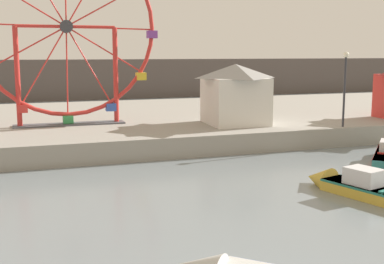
{
  "coord_description": "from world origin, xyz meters",
  "views": [
    {
      "loc": [
        -6.73,
        -3.88,
        5.14
      ],
      "look_at": [
        -0.83,
        12.89,
        2.33
      ],
      "focal_mm": 47.02,
      "sensor_mm": 36.0,
      "label": 1
    }
  ],
  "objects_px": {
    "motorboat_mustard_yellow": "(356,186)",
    "ferris_wheel_red_frame": "(66,31)",
    "carnival_booth_white_ticket": "(235,93)",
    "promenade_lamp_far": "(345,78)"
  },
  "relations": [
    {
      "from": "motorboat_mustard_yellow",
      "to": "ferris_wheel_red_frame",
      "type": "height_order",
      "value": "ferris_wheel_red_frame"
    },
    {
      "from": "motorboat_mustard_yellow",
      "to": "carnival_booth_white_ticket",
      "type": "height_order",
      "value": "carnival_booth_white_ticket"
    },
    {
      "from": "ferris_wheel_red_frame",
      "to": "carnival_booth_white_ticket",
      "type": "height_order",
      "value": "ferris_wheel_red_frame"
    },
    {
      "from": "carnival_booth_white_ticket",
      "to": "promenade_lamp_far",
      "type": "height_order",
      "value": "promenade_lamp_far"
    },
    {
      "from": "ferris_wheel_red_frame",
      "to": "promenade_lamp_far",
      "type": "relative_size",
      "value": 2.55
    },
    {
      "from": "carnival_booth_white_ticket",
      "to": "motorboat_mustard_yellow",
      "type": "bearing_deg",
      "value": -88.1
    },
    {
      "from": "ferris_wheel_red_frame",
      "to": "promenade_lamp_far",
      "type": "bearing_deg",
      "value": -22.16
    },
    {
      "from": "motorboat_mustard_yellow",
      "to": "carnival_booth_white_ticket",
      "type": "relative_size",
      "value": 1.32
    },
    {
      "from": "motorboat_mustard_yellow",
      "to": "promenade_lamp_far",
      "type": "xyz_separation_m",
      "value": [
        5.51,
        8.46,
        3.43
      ]
    },
    {
      "from": "motorboat_mustard_yellow",
      "to": "carnival_booth_white_ticket",
      "type": "bearing_deg",
      "value": -17.19
    }
  ]
}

